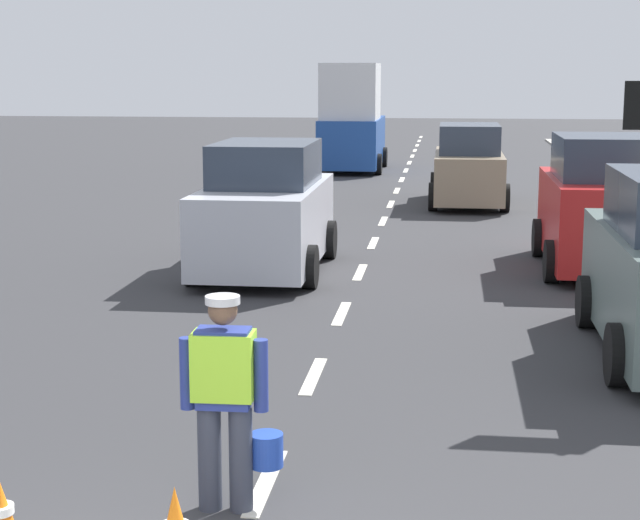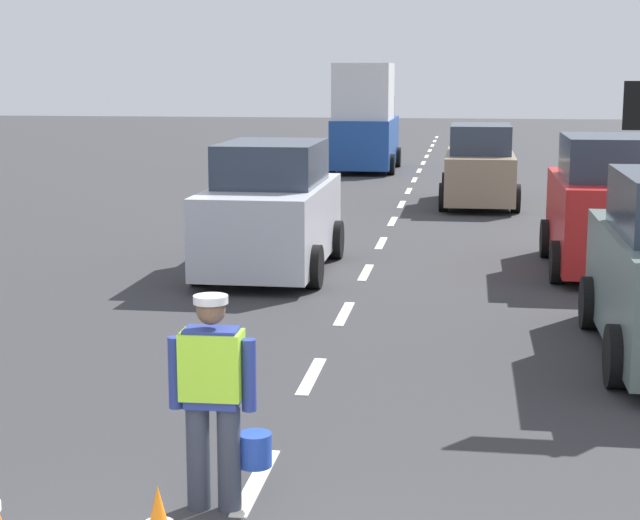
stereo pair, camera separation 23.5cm
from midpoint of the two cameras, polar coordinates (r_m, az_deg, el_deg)
The scene contains 8 objects.
ground_plane at distance 26.42m, azimuth 3.68°, elevation 3.14°, with size 96.00×96.00×0.00m, color #333335.
lane_center_line at distance 30.59m, azimuth 4.15°, elevation 4.12°, with size 0.14×46.40×0.01m.
road_worker at distance 7.89m, azimuth -5.95°, elevation -7.22°, with size 0.76×0.38×1.67m.
traffic_cone_far at distance 7.72m, azimuth -18.00°, elevation -13.19°, with size 0.36×0.36×0.58m.
delivery_truck at distance 34.81m, azimuth 1.57°, elevation 7.55°, with size 2.16×4.60×3.54m.
car_outgoing_far at distance 26.17m, azimuth 7.89°, elevation 5.04°, with size 1.91×4.22×2.00m.
car_oncoming_lead at distance 17.29m, azimuth -3.39°, elevation 2.66°, with size 2.05×4.25×2.15m.
car_parked_far at distance 17.92m, azimuth 14.86°, elevation 2.77°, with size 2.05×3.83×2.26m.
Camera 1 is at (1.42, -5.18, 3.30)m, focal length 58.39 mm.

